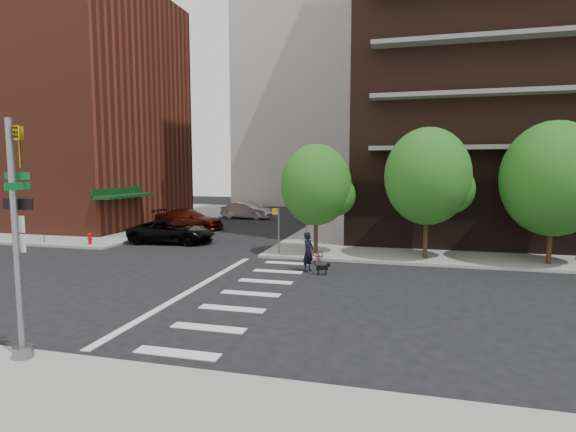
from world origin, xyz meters
name	(u,v)px	position (x,y,z in m)	size (l,w,h in m)	color
ground	(182,289)	(0.00, 0.00, 0.00)	(120.00, 120.00, 0.00)	black
sidewalk_ne	(552,230)	(20.50, 23.50, 0.07)	(39.00, 33.00, 0.15)	gray
sidewalk_nw	(76,216)	(-24.50, 23.50, 0.07)	(31.00, 33.00, 0.15)	gray
crosswalk	(232,292)	(2.21, 0.00, 0.01)	(3.85, 13.00, 0.01)	silver
midrise_nw	(51,111)	(-22.00, 18.00, 10.15)	(21.40, 15.50, 20.00)	maroon
tree_a	(316,185)	(4.00, 8.50, 4.04)	(4.00, 4.00, 5.90)	#301E11
tree_b	(427,176)	(10.00, 8.50, 4.54)	(4.50, 4.50, 6.65)	#301E11
tree_c	(553,179)	(16.00, 8.50, 4.45)	(5.00, 5.00, 6.80)	#301E11
traffic_signal	(18,259)	(-0.47, -7.49, 2.70)	(0.90, 0.75, 6.00)	slate
pedestrian_signal	(285,224)	(2.32, 7.92, 1.85)	(2.18, 0.67, 2.60)	slate
fire_hydrant	(90,238)	(-10.50, 7.80, 0.55)	(0.24, 0.24, 0.73)	#A50C0C
parking_meter	(44,230)	(-14.00, 7.80, 0.96)	(0.10, 0.08, 1.32)	black
parked_car_black	(172,231)	(-6.13, 10.39, 0.78)	(5.64, 2.60, 1.57)	black
parked_car_maroon	(189,219)	(-8.20, 16.99, 0.82)	(5.68, 2.31, 1.65)	#461008
parked_car_silver	(247,210)	(-6.38, 25.90, 0.83)	(5.03, 1.75, 1.66)	silver
scooter	(315,255)	(4.36, 6.50, 0.41)	(0.54, 1.56, 0.82)	maroon
dog_walker	(308,252)	(4.42, 4.41, 0.95)	(0.46, 0.70, 1.91)	black
dog	(323,268)	(5.22, 3.90, 0.34)	(0.66, 0.30, 0.55)	black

